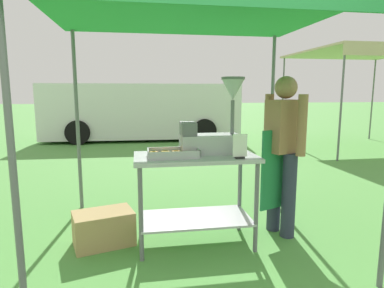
{
  "coord_description": "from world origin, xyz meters",
  "views": [
    {
      "loc": [
        -0.26,
        -2.16,
        1.46
      ],
      "look_at": [
        0.26,
        1.0,
        0.95
      ],
      "focal_mm": 30.85,
      "sensor_mm": 36.0,
      "label": 1
    }
  ],
  "objects_px": {
    "donut_tray": "(172,154)",
    "supply_crate": "(104,228)",
    "donut_fryer": "(213,130)",
    "stall_canopy": "(194,15)",
    "menu_sign": "(240,148)",
    "van_white": "(142,111)",
    "neighbour_tent": "(365,54)",
    "donut_cart": "(195,180)",
    "vendor": "(283,148)"
  },
  "relations": [
    {
      "from": "menu_sign",
      "to": "vendor",
      "type": "height_order",
      "value": "vendor"
    },
    {
      "from": "stall_canopy",
      "to": "menu_sign",
      "type": "distance_m",
      "value": 1.27
    },
    {
      "from": "stall_canopy",
      "to": "menu_sign",
      "type": "height_order",
      "value": "stall_canopy"
    },
    {
      "from": "stall_canopy",
      "to": "van_white",
      "type": "distance_m",
      "value": 7.46
    },
    {
      "from": "donut_tray",
      "to": "donut_fryer",
      "type": "relative_size",
      "value": 0.64
    },
    {
      "from": "menu_sign",
      "to": "van_white",
      "type": "bearing_deg",
      "value": 95.57
    },
    {
      "from": "supply_crate",
      "to": "van_white",
      "type": "distance_m",
      "value": 7.36
    },
    {
      "from": "vendor",
      "to": "supply_crate",
      "type": "height_order",
      "value": "vendor"
    },
    {
      "from": "stall_canopy",
      "to": "van_white",
      "type": "xyz_separation_m",
      "value": [
        -0.39,
        7.34,
        -1.26
      ]
    },
    {
      "from": "stall_canopy",
      "to": "menu_sign",
      "type": "relative_size",
      "value": 12.48
    },
    {
      "from": "donut_tray",
      "to": "donut_cart",
      "type": "bearing_deg",
      "value": 10.4
    },
    {
      "from": "van_white",
      "to": "neighbour_tent",
      "type": "bearing_deg",
      "value": -25.93
    },
    {
      "from": "vendor",
      "to": "van_white",
      "type": "bearing_deg",
      "value": 100.01
    },
    {
      "from": "donut_fryer",
      "to": "neighbour_tent",
      "type": "xyz_separation_m",
      "value": [
        4.96,
        4.66,
        1.3
      ]
    },
    {
      "from": "van_white",
      "to": "neighbour_tent",
      "type": "relative_size",
      "value": 1.86
    },
    {
      "from": "donut_tray",
      "to": "neighbour_tent",
      "type": "bearing_deg",
      "value": 41.69
    },
    {
      "from": "menu_sign",
      "to": "donut_fryer",
      "type": "bearing_deg",
      "value": 120.04
    },
    {
      "from": "stall_canopy",
      "to": "donut_fryer",
      "type": "bearing_deg",
      "value": -4.05
    },
    {
      "from": "menu_sign",
      "to": "neighbour_tent",
      "type": "bearing_deg",
      "value": 46.0
    },
    {
      "from": "donut_fryer",
      "to": "vendor",
      "type": "relative_size",
      "value": 0.45
    },
    {
      "from": "stall_canopy",
      "to": "supply_crate",
      "type": "relative_size",
      "value": 4.34
    },
    {
      "from": "donut_cart",
      "to": "donut_fryer",
      "type": "relative_size",
      "value": 1.57
    },
    {
      "from": "menu_sign",
      "to": "van_white",
      "type": "relative_size",
      "value": 0.04
    },
    {
      "from": "donut_cart",
      "to": "menu_sign",
      "type": "distance_m",
      "value": 0.54
    },
    {
      "from": "supply_crate",
      "to": "menu_sign",
      "type": "bearing_deg",
      "value": -15.53
    },
    {
      "from": "stall_canopy",
      "to": "van_white",
      "type": "relative_size",
      "value": 0.46
    },
    {
      "from": "menu_sign",
      "to": "supply_crate",
      "type": "xyz_separation_m",
      "value": [
        -1.23,
        0.34,
        -0.8
      ]
    },
    {
      "from": "donut_tray",
      "to": "vendor",
      "type": "relative_size",
      "value": 0.29
    },
    {
      "from": "supply_crate",
      "to": "donut_fryer",
      "type": "bearing_deg",
      "value": -2.38
    },
    {
      "from": "vendor",
      "to": "neighbour_tent",
      "type": "height_order",
      "value": "neighbour_tent"
    },
    {
      "from": "donut_cart",
      "to": "menu_sign",
      "type": "height_order",
      "value": "menu_sign"
    },
    {
      "from": "donut_fryer",
      "to": "supply_crate",
      "type": "distance_m",
      "value": 1.42
    },
    {
      "from": "neighbour_tent",
      "to": "donut_tray",
      "type": "bearing_deg",
      "value": -138.31
    },
    {
      "from": "neighbour_tent",
      "to": "donut_fryer",
      "type": "bearing_deg",
      "value": -136.79
    },
    {
      "from": "donut_cart",
      "to": "neighbour_tent",
      "type": "xyz_separation_m",
      "value": [
        5.15,
        4.75,
        1.76
      ]
    },
    {
      "from": "stall_canopy",
      "to": "vendor",
      "type": "bearing_deg",
      "value": 0.19
    },
    {
      "from": "menu_sign",
      "to": "van_white",
      "type": "distance_m",
      "value": 7.69
    },
    {
      "from": "neighbour_tent",
      "to": "stall_canopy",
      "type": "bearing_deg",
      "value": -137.93
    },
    {
      "from": "menu_sign",
      "to": "neighbour_tent",
      "type": "distance_m",
      "value": 7.04
    },
    {
      "from": "donut_fryer",
      "to": "supply_crate",
      "type": "bearing_deg",
      "value": 177.62
    },
    {
      "from": "donut_cart",
      "to": "neighbour_tent",
      "type": "relative_size",
      "value": 0.36
    },
    {
      "from": "neighbour_tent",
      "to": "donut_cart",
      "type": "bearing_deg",
      "value": -137.34
    },
    {
      "from": "donut_tray",
      "to": "menu_sign",
      "type": "height_order",
      "value": "menu_sign"
    },
    {
      "from": "menu_sign",
      "to": "supply_crate",
      "type": "bearing_deg",
      "value": 164.47
    },
    {
      "from": "donut_cart",
      "to": "neighbour_tent",
      "type": "distance_m",
      "value": 7.22
    },
    {
      "from": "menu_sign",
      "to": "vendor",
      "type": "bearing_deg",
      "value": 29.83
    },
    {
      "from": "donut_tray",
      "to": "van_white",
      "type": "height_order",
      "value": "van_white"
    },
    {
      "from": "stall_canopy",
      "to": "donut_tray",
      "type": "relative_size",
      "value": 5.86
    },
    {
      "from": "donut_tray",
      "to": "supply_crate",
      "type": "relative_size",
      "value": 0.74
    },
    {
      "from": "donut_tray",
      "to": "neighbour_tent",
      "type": "distance_m",
      "value": 7.35
    }
  ]
}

